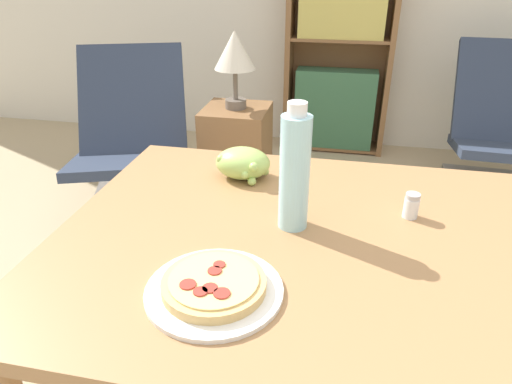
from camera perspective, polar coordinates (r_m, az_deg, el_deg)
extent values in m
cube|color=#A37549|center=(1.06, 8.79, -6.63)|extent=(1.25, 0.92, 0.03)
cylinder|color=#A37549|center=(1.70, -10.65, -7.40)|extent=(0.06, 0.06, 0.71)
cylinder|color=#A37549|center=(1.69, 28.60, -11.06)|extent=(0.06, 0.06, 0.71)
cylinder|color=white|center=(0.89, -5.24, -12.16)|extent=(0.26, 0.26, 0.01)
cylinder|color=#DBB26B|center=(0.88, -5.28, -11.41)|extent=(0.20, 0.20, 0.02)
cylinder|color=#EACC7A|center=(0.87, -5.31, -10.80)|extent=(0.17, 0.17, 0.00)
cylinder|color=#A83328|center=(0.86, -8.52, -11.35)|extent=(0.03, 0.03, 0.00)
cylinder|color=#A83328|center=(0.85, -5.77, -11.86)|extent=(0.03, 0.03, 0.00)
cylinder|color=#A83328|center=(0.83, -4.30, -12.51)|extent=(0.03, 0.03, 0.00)
cylinder|color=#A83328|center=(0.90, -4.60, -9.02)|extent=(0.02, 0.02, 0.00)
cylinder|color=#A83328|center=(0.89, -5.20, -9.77)|extent=(0.03, 0.03, 0.00)
cylinder|color=#A83328|center=(0.84, -6.97, -12.25)|extent=(0.03, 0.03, 0.00)
ellipsoid|color=#A8CC66|center=(1.30, -1.65, 3.65)|extent=(0.16, 0.12, 0.09)
sphere|color=#A8CC66|center=(1.27, -0.53, 1.35)|extent=(0.02, 0.02, 0.02)
sphere|color=#A8CC66|center=(1.31, -3.26, 4.34)|extent=(0.02, 0.02, 0.02)
sphere|color=#A8CC66|center=(1.35, -1.01, 4.14)|extent=(0.02, 0.02, 0.02)
sphere|color=#A8CC66|center=(1.24, -0.28, 3.13)|extent=(0.03, 0.03, 0.03)
sphere|color=#A8CC66|center=(1.31, 1.12, 2.60)|extent=(0.02, 0.02, 0.02)
sphere|color=#A8CC66|center=(1.25, -1.37, 2.20)|extent=(0.02, 0.02, 0.02)
sphere|color=#A8CC66|center=(1.29, -4.38, 4.13)|extent=(0.03, 0.03, 0.03)
cylinder|color=#A3DBEA|center=(1.03, 4.84, 2.28)|extent=(0.07, 0.07, 0.27)
cylinder|color=white|center=(0.97, 5.18, 10.29)|extent=(0.04, 0.04, 0.03)
cylinder|color=white|center=(1.17, 18.81, -1.88)|extent=(0.04, 0.04, 0.05)
cylinder|color=#B7B7BC|center=(1.16, 19.04, -0.50)|extent=(0.03, 0.03, 0.01)
cube|color=slate|center=(2.65, -14.22, -1.92)|extent=(0.68, 0.69, 0.10)
cube|color=#2D384C|center=(2.46, -15.77, 3.55)|extent=(0.70, 0.66, 0.14)
cube|color=#2D384C|center=(2.65, -15.19, 10.98)|extent=(0.67, 0.57, 0.55)
cube|color=slate|center=(3.07, 27.40, -0.15)|extent=(0.55, 0.58, 0.10)
cube|color=#2D384C|center=(2.88, 29.06, 4.59)|extent=(0.59, 0.53, 0.14)
cube|color=#2D384C|center=(3.09, 28.88, 10.86)|extent=(0.59, 0.44, 0.55)
cube|color=brown|center=(3.40, 4.27, 18.73)|extent=(0.04, 0.25, 1.60)
cube|color=brown|center=(3.38, 16.66, 17.68)|extent=(0.04, 0.25, 1.60)
cube|color=brown|center=(3.49, 10.55, 18.60)|extent=(0.73, 0.01, 1.60)
cube|color=brown|center=(3.57, 9.41, 5.88)|extent=(0.66, 0.24, 0.02)
cube|color=#3D704C|center=(3.46, 9.76, 10.25)|extent=(0.57, 0.18, 0.56)
cube|color=brown|center=(3.37, 10.47, 18.31)|extent=(0.66, 0.24, 0.02)
cube|color=brown|center=(2.54, -2.39, 3.96)|extent=(0.34, 0.34, 0.60)
cylinder|color=#665B51|center=(2.43, -2.54, 10.98)|extent=(0.11, 0.11, 0.05)
cylinder|color=#665B51|center=(2.40, -2.59, 13.30)|extent=(0.02, 0.02, 0.16)
cone|color=beige|center=(2.37, -2.68, 17.33)|extent=(0.21, 0.21, 0.19)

